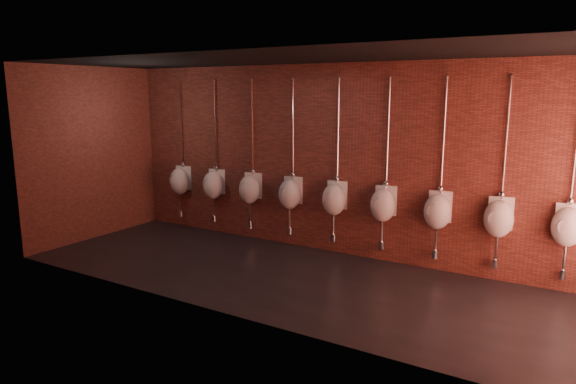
{
  "coord_description": "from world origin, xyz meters",
  "views": [
    {
      "loc": [
        3.81,
        -6.25,
        2.73
      ],
      "look_at": [
        -0.51,
        0.9,
        1.1
      ],
      "focal_mm": 32.0,
      "sensor_mm": 36.0,
      "label": 1
    }
  ],
  "objects_px": {
    "urinal_7": "(499,218)",
    "urinal_4": "(334,199)",
    "urinal_0": "(180,180)",
    "urinal_3": "(290,193)",
    "urinal_6": "(438,211)",
    "urinal_8": "(568,226)",
    "urinal_1": "(213,184)",
    "urinal_2": "(250,189)",
    "urinal_5": "(383,204)"
  },
  "relations": [
    {
      "from": "urinal_2",
      "to": "urinal_5",
      "type": "bearing_deg",
      "value": 0.0
    },
    {
      "from": "urinal_0",
      "to": "urinal_4",
      "type": "relative_size",
      "value": 1.0
    },
    {
      "from": "urinal_1",
      "to": "urinal_8",
      "type": "distance_m",
      "value": 6.06
    },
    {
      "from": "urinal_1",
      "to": "urinal_3",
      "type": "bearing_deg",
      "value": 0.0
    },
    {
      "from": "urinal_2",
      "to": "urinal_6",
      "type": "distance_m",
      "value": 3.46
    },
    {
      "from": "urinal_8",
      "to": "urinal_6",
      "type": "bearing_deg",
      "value": 180.0
    },
    {
      "from": "urinal_8",
      "to": "urinal_0",
      "type": "bearing_deg",
      "value": 180.0
    },
    {
      "from": "urinal_7",
      "to": "urinal_8",
      "type": "relative_size",
      "value": 1.0
    },
    {
      "from": "urinal_7",
      "to": "urinal_4",
      "type": "bearing_deg",
      "value": 180.0
    },
    {
      "from": "urinal_1",
      "to": "urinal_8",
      "type": "bearing_deg",
      "value": 0.0
    },
    {
      "from": "urinal_1",
      "to": "urinal_2",
      "type": "height_order",
      "value": "same"
    },
    {
      "from": "urinal_0",
      "to": "urinal_3",
      "type": "xyz_separation_m",
      "value": [
        2.6,
        0.0,
        0.0
      ]
    },
    {
      "from": "urinal_5",
      "to": "urinal_8",
      "type": "relative_size",
      "value": 1.0
    },
    {
      "from": "urinal_0",
      "to": "urinal_6",
      "type": "height_order",
      "value": "same"
    },
    {
      "from": "urinal_0",
      "to": "urinal_1",
      "type": "bearing_deg",
      "value": 0.0
    },
    {
      "from": "urinal_1",
      "to": "urinal_5",
      "type": "bearing_deg",
      "value": 0.0
    },
    {
      "from": "urinal_0",
      "to": "urinal_2",
      "type": "xyz_separation_m",
      "value": [
        1.73,
        0.0,
        0.0
      ]
    },
    {
      "from": "urinal_7",
      "to": "urinal_3",
      "type": "bearing_deg",
      "value": 180.0
    },
    {
      "from": "urinal_2",
      "to": "urinal_3",
      "type": "relative_size",
      "value": 1.0
    },
    {
      "from": "urinal_7",
      "to": "urinal_8",
      "type": "xyz_separation_m",
      "value": [
        0.87,
        0.0,
        0.0
      ]
    },
    {
      "from": "urinal_1",
      "to": "urinal_2",
      "type": "distance_m",
      "value": 0.87
    },
    {
      "from": "urinal_7",
      "to": "urinal_1",
      "type": "bearing_deg",
      "value": 180.0
    },
    {
      "from": "urinal_1",
      "to": "urinal_3",
      "type": "xyz_separation_m",
      "value": [
        1.73,
        0.0,
        0.0
      ]
    },
    {
      "from": "urinal_4",
      "to": "urinal_1",
      "type": "bearing_deg",
      "value": 180.0
    },
    {
      "from": "urinal_2",
      "to": "urinal_4",
      "type": "distance_m",
      "value": 1.73
    },
    {
      "from": "urinal_1",
      "to": "urinal_7",
      "type": "bearing_deg",
      "value": 0.0
    },
    {
      "from": "urinal_5",
      "to": "urinal_7",
      "type": "bearing_deg",
      "value": 0.0
    },
    {
      "from": "urinal_3",
      "to": "urinal_6",
      "type": "height_order",
      "value": "same"
    },
    {
      "from": "urinal_3",
      "to": "urinal_7",
      "type": "relative_size",
      "value": 1.0
    },
    {
      "from": "urinal_1",
      "to": "urinal_5",
      "type": "distance_m",
      "value": 3.46
    },
    {
      "from": "urinal_0",
      "to": "urinal_5",
      "type": "height_order",
      "value": "same"
    },
    {
      "from": "urinal_6",
      "to": "urinal_8",
      "type": "distance_m",
      "value": 1.73
    },
    {
      "from": "urinal_2",
      "to": "urinal_7",
      "type": "bearing_deg",
      "value": 0.0
    },
    {
      "from": "urinal_0",
      "to": "urinal_1",
      "type": "height_order",
      "value": "same"
    },
    {
      "from": "urinal_3",
      "to": "urinal_4",
      "type": "distance_m",
      "value": 0.87
    },
    {
      "from": "urinal_1",
      "to": "urinal_6",
      "type": "distance_m",
      "value": 4.33
    },
    {
      "from": "urinal_2",
      "to": "urinal_6",
      "type": "xyz_separation_m",
      "value": [
        3.46,
        0.0,
        0.0
      ]
    },
    {
      "from": "urinal_1",
      "to": "urinal_6",
      "type": "relative_size",
      "value": 1.0
    },
    {
      "from": "urinal_3",
      "to": "urinal_5",
      "type": "xyz_separation_m",
      "value": [
        1.73,
        0.0,
        0.0
      ]
    },
    {
      "from": "urinal_5",
      "to": "urinal_6",
      "type": "xyz_separation_m",
      "value": [
        0.87,
        0.0,
        0.0
      ]
    },
    {
      "from": "urinal_1",
      "to": "urinal_3",
      "type": "height_order",
      "value": "same"
    },
    {
      "from": "urinal_2",
      "to": "urinal_5",
      "type": "relative_size",
      "value": 1.0
    },
    {
      "from": "urinal_4",
      "to": "urinal_6",
      "type": "relative_size",
      "value": 1.0
    },
    {
      "from": "urinal_1",
      "to": "urinal_5",
      "type": "relative_size",
      "value": 1.0
    },
    {
      "from": "urinal_2",
      "to": "urinal_8",
      "type": "distance_m",
      "value": 5.19
    },
    {
      "from": "urinal_2",
      "to": "urinal_8",
      "type": "bearing_deg",
      "value": 0.0
    },
    {
      "from": "urinal_5",
      "to": "urinal_7",
      "type": "distance_m",
      "value": 1.73
    },
    {
      "from": "urinal_4",
      "to": "urinal_8",
      "type": "relative_size",
      "value": 1.0
    },
    {
      "from": "urinal_4",
      "to": "urinal_7",
      "type": "height_order",
      "value": "same"
    },
    {
      "from": "urinal_3",
      "to": "urinal_6",
      "type": "relative_size",
      "value": 1.0
    }
  ]
}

